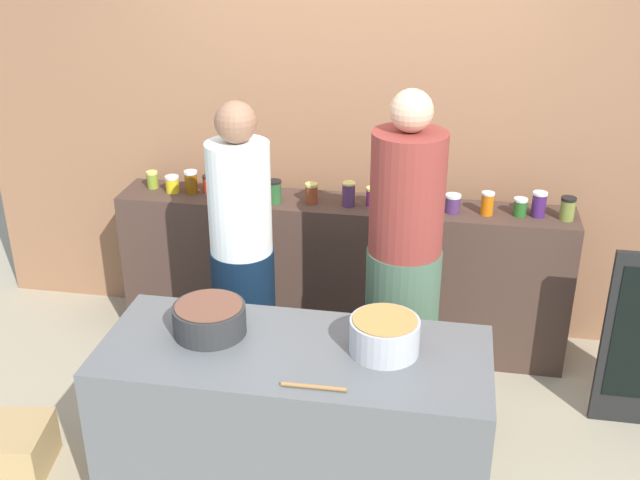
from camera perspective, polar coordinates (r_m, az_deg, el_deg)
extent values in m
plane|color=tan|center=(4.09, -0.89, -15.55)|extent=(12.00, 12.00, 0.00)
cube|color=#946545|center=(4.70, 2.39, 10.59)|extent=(4.80, 0.12, 3.00)
cube|color=#463128|center=(4.73, 1.59, -2.56)|extent=(2.70, 0.36, 0.95)
cube|color=#5D5F60|center=(3.61, -1.86, -13.59)|extent=(1.70, 0.70, 0.82)
cylinder|color=olive|center=(4.85, -12.28, 4.30)|extent=(0.07, 0.07, 0.09)
cylinder|color=#D6C666|center=(4.84, -12.34, 4.89)|extent=(0.07, 0.07, 0.02)
cylinder|color=gold|center=(4.76, -10.86, 3.99)|extent=(0.08, 0.08, 0.09)
cylinder|color=silver|center=(4.74, -10.91, 4.57)|extent=(0.08, 0.08, 0.02)
cylinder|color=brown|center=(4.72, -9.50, 4.17)|extent=(0.08, 0.08, 0.12)
cylinder|color=silver|center=(4.70, -9.56, 4.96)|extent=(0.08, 0.08, 0.02)
cylinder|color=#B9240B|center=(4.72, -8.24, 4.06)|extent=(0.07, 0.07, 0.10)
cylinder|color=black|center=(4.70, -8.28, 4.67)|extent=(0.07, 0.07, 0.01)
cylinder|color=olive|center=(4.62, -6.18, 3.91)|extent=(0.07, 0.07, 0.13)
cylinder|color=black|center=(4.60, -6.22, 4.70)|extent=(0.07, 0.07, 0.01)
cylinder|color=#295A2C|center=(4.52, -3.41, 3.52)|extent=(0.08, 0.08, 0.12)
cylinder|color=black|center=(4.50, -3.43, 4.33)|extent=(0.09, 0.09, 0.01)
cylinder|color=brown|center=(4.51, -0.63, 3.38)|extent=(0.07, 0.07, 0.11)
cylinder|color=#D6C666|center=(4.48, -0.63, 4.11)|extent=(0.08, 0.08, 0.02)
cylinder|color=#4C2C55|center=(4.47, 2.13, 3.34)|extent=(0.07, 0.07, 0.13)
cylinder|color=#D6C666|center=(4.44, 2.14, 4.21)|extent=(0.08, 0.08, 0.01)
cylinder|color=#5B1D4E|center=(4.48, 3.91, 3.13)|extent=(0.08, 0.08, 0.10)
cylinder|color=#D6C666|center=(4.46, 3.93, 3.80)|extent=(0.08, 0.08, 0.02)
cylinder|color=olive|center=(4.52, 6.91, 3.42)|extent=(0.08, 0.08, 0.13)
cylinder|color=#D6C666|center=(4.49, 6.96, 4.26)|extent=(0.08, 0.08, 0.01)
cylinder|color=#4B2B5D|center=(4.44, 9.78, 2.60)|extent=(0.09, 0.09, 0.09)
cylinder|color=silver|center=(4.42, 9.83, 3.24)|extent=(0.09, 0.09, 0.01)
cylinder|color=#CF610D|center=(4.45, 12.26, 2.59)|extent=(0.07, 0.07, 0.12)
cylinder|color=silver|center=(4.42, 12.34, 3.38)|extent=(0.07, 0.07, 0.01)
cylinder|color=#255F21|center=(4.48, 14.57, 2.29)|extent=(0.08, 0.08, 0.09)
cylinder|color=silver|center=(4.46, 14.64, 2.90)|extent=(0.08, 0.08, 0.01)
cylinder|color=#431E5D|center=(4.49, 15.87, 2.48)|extent=(0.08, 0.08, 0.13)
cylinder|color=silver|center=(4.46, 15.98, 3.34)|extent=(0.08, 0.08, 0.01)
cylinder|color=olive|center=(4.49, 17.82, 2.13)|extent=(0.08, 0.08, 0.12)
cylinder|color=black|center=(4.47, 17.93, 2.91)|extent=(0.08, 0.08, 0.02)
cylinder|color=#2D2D2D|center=(3.48, -8.17, -5.83)|extent=(0.33, 0.33, 0.13)
cylinder|color=brown|center=(3.45, -8.24, -4.81)|extent=(0.30, 0.30, 0.00)
cylinder|color=#B7B7BC|center=(3.32, 4.79, -7.08)|extent=(0.30, 0.30, 0.15)
cylinder|color=#B68241|center=(3.28, 4.84, -5.88)|extent=(0.28, 0.28, 0.00)
cylinder|color=#9E703D|center=(3.12, -0.46, -10.80)|extent=(0.27, 0.02, 0.02)
cylinder|color=black|center=(4.20, -5.53, -6.57)|extent=(0.33, 0.33, 0.94)
cylinder|color=white|center=(3.87, -5.99, 3.08)|extent=(0.32, 0.32, 0.58)
sphere|color=#8C6047|center=(3.74, -6.25, 8.66)|extent=(0.21, 0.21, 0.21)
cylinder|color=#46624A|center=(4.10, 5.95, -7.06)|extent=(0.38, 0.38, 0.99)
cylinder|color=maroon|center=(3.74, 6.48, 3.45)|extent=(0.36, 0.36, 0.61)
sphere|color=#D8A884|center=(3.61, 6.79, 9.48)|extent=(0.20, 0.20, 0.20)
cube|color=tan|center=(4.22, -22.24, -14.14)|extent=(0.47, 0.42, 0.25)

